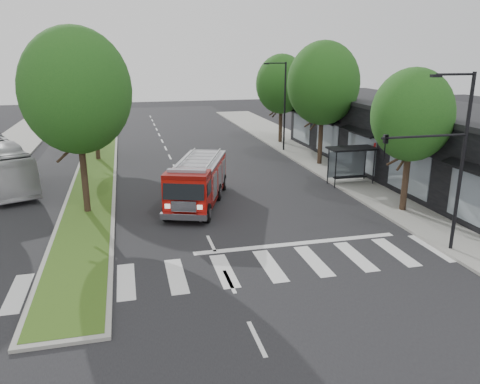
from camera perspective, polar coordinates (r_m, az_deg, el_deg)
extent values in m
plane|color=black|center=(22.49, -3.53, -6.29)|extent=(140.00, 140.00, 0.00)
cube|color=gray|center=(35.49, 13.65, 1.98)|extent=(5.00, 80.00, 0.15)
cube|color=gray|center=(39.45, -16.98, 3.16)|extent=(3.00, 50.00, 0.14)
cube|color=#294513|center=(39.43, -16.99, 3.26)|extent=(2.60, 49.50, 0.02)
cube|color=black|center=(37.26, 20.10, 5.94)|extent=(8.00, 30.00, 5.00)
cylinder|color=black|center=(31.77, 11.58, 2.61)|extent=(0.08, 0.08, 2.50)
cylinder|color=black|center=(33.05, 15.98, 2.84)|extent=(0.08, 0.08, 2.50)
cylinder|color=black|center=(32.82, 10.69, 3.11)|extent=(0.08, 0.08, 2.50)
cylinder|color=black|center=(34.06, 15.00, 3.32)|extent=(0.08, 0.08, 2.50)
cube|color=black|center=(32.63, 13.50, 5.20)|extent=(3.20, 1.60, 0.12)
cube|color=#8C99A5|center=(33.50, 12.82, 3.34)|extent=(2.80, 0.04, 1.80)
cube|color=black|center=(33.07, 13.27, 1.80)|extent=(2.40, 0.40, 0.08)
cylinder|color=black|center=(27.89, 19.51, 1.37)|extent=(0.36, 0.36, 3.74)
ellipsoid|color=#0F3810|center=(27.22, 20.25, 8.81)|extent=(4.40, 4.40, 5.06)
cylinder|color=black|center=(38.15, 9.79, 6.47)|extent=(0.36, 0.36, 4.40)
ellipsoid|color=#0F3810|center=(37.65, 10.11, 12.92)|extent=(5.60, 5.60, 6.44)
cylinder|color=black|center=(47.40, 4.96, 8.31)|extent=(0.36, 0.36, 3.96)
ellipsoid|color=#0F3810|center=(47.00, 5.08, 12.99)|extent=(5.00, 5.00, 5.75)
cylinder|color=black|center=(27.29, -18.47, 2.10)|extent=(0.36, 0.36, 4.62)
ellipsoid|color=#0F3810|center=(26.59, -19.36, 11.56)|extent=(5.80, 5.80, 6.67)
cylinder|color=black|center=(41.01, -17.11, 6.68)|extent=(0.36, 0.36, 4.40)
ellipsoid|color=#0F3810|center=(40.55, -17.63, 12.66)|extent=(5.60, 5.60, 6.44)
cylinder|color=black|center=(22.53, 25.41, 2.84)|extent=(0.16, 0.16, 8.00)
cylinder|color=black|center=(21.48, 24.80, 12.90)|extent=(1.80, 0.10, 0.10)
cube|color=black|center=(20.94, 22.80, 12.93)|extent=(0.45, 0.20, 0.12)
cylinder|color=black|center=(21.07, 21.61, 6.33)|extent=(4.00, 0.10, 0.10)
imported|color=black|center=(20.16, 17.29, 5.17)|extent=(0.18, 0.22, 1.10)
cylinder|color=black|center=(43.07, 5.47, 10.19)|extent=(0.16, 0.16, 8.00)
cylinder|color=black|center=(42.53, 4.42, 15.40)|extent=(1.80, 0.10, 0.10)
cube|color=black|center=(42.26, 3.22, 15.35)|extent=(0.45, 0.20, 0.12)
cube|color=#680805|center=(28.30, -5.12, -0.46)|extent=(4.91, 8.28, 0.24)
cube|color=#A10D08|center=(28.74, -4.88, 1.87)|extent=(4.27, 6.50, 1.89)
cube|color=#A10D08|center=(25.26, -6.42, -0.24)|extent=(2.80, 2.40, 1.99)
cube|color=#B2B2B7|center=(28.51, -4.93, 3.81)|extent=(4.27, 6.50, 0.11)
cylinder|color=#B2B2B7|center=(28.64, -6.62, 4.20)|extent=(2.01, 5.38, 0.09)
cylinder|color=#B2B2B7|center=(28.32, -3.24, 4.15)|extent=(2.01, 5.38, 0.09)
cube|color=silver|center=(24.53, -6.88, -2.98)|extent=(2.43, 1.14, 0.33)
cube|color=#8C99A5|center=(24.93, -6.51, 2.57)|extent=(2.07, 1.01, 0.17)
cylinder|color=black|center=(25.54, -8.87, -2.38)|extent=(0.66, 1.09, 1.04)
cylinder|color=black|center=(25.08, -4.05, -2.57)|extent=(0.66, 1.09, 1.04)
cylinder|color=black|center=(29.21, -6.94, 0.13)|extent=(0.66, 1.09, 1.04)
cylinder|color=black|center=(28.82, -2.71, 0.00)|extent=(0.66, 1.09, 1.04)
cylinder|color=black|center=(31.35, -6.03, 1.29)|extent=(0.66, 1.09, 1.04)
cylinder|color=black|center=(30.98, -2.09, 1.19)|extent=(0.66, 1.09, 1.04)
imported|color=#B8B8BD|center=(35.32, -27.26, 2.94)|extent=(6.48, 11.10, 3.05)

